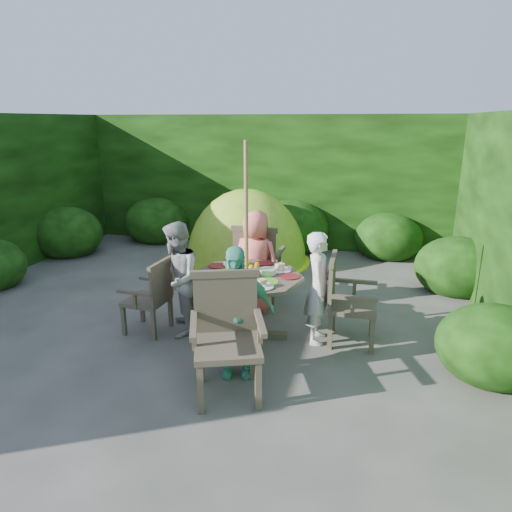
% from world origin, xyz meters
% --- Properties ---
extents(ground, '(60.00, 60.00, 0.00)m').
position_xyz_m(ground, '(0.00, 0.00, 0.00)').
color(ground, '#42403B').
rests_on(ground, ground).
extents(hedge_enclosure, '(9.00, 9.00, 2.50)m').
position_xyz_m(hedge_enclosure, '(0.00, 1.33, 1.25)').
color(hedge_enclosure, black).
rests_on(hedge_enclosure, ground).
extents(patio_table, '(1.44, 1.44, 0.89)m').
position_xyz_m(patio_table, '(0.83, -0.40, 0.62)').
color(patio_table, '#3B3327').
rests_on(patio_table, ground).
extents(parasol_pole, '(0.05, 0.05, 2.20)m').
position_xyz_m(parasol_pole, '(0.82, -0.40, 1.10)').
color(parasol_pole, brown).
rests_on(parasol_pole, ground).
extents(garden_chair_right, '(0.52, 0.58, 0.95)m').
position_xyz_m(garden_chair_right, '(1.91, -0.24, 0.51)').
color(garden_chair_right, '#3B3327').
rests_on(garden_chair_right, ground).
extents(garden_chair_left, '(0.48, 0.53, 0.84)m').
position_xyz_m(garden_chair_left, '(-0.27, -0.57, 0.45)').
color(garden_chair_left, '#3B3327').
rests_on(garden_chair_left, ground).
extents(garden_chair_back, '(0.63, 0.56, 1.04)m').
position_xyz_m(garden_chair_back, '(0.66, 0.68, 0.55)').
color(garden_chair_back, '#3B3327').
rests_on(garden_chair_back, ground).
extents(garden_chair_front, '(0.79, 0.75, 1.06)m').
position_xyz_m(garden_chair_front, '(0.95, -1.48, 0.57)').
color(garden_chair_front, '#3B3327').
rests_on(garden_chair_front, ground).
extents(child_right, '(0.33, 0.48, 1.26)m').
position_xyz_m(child_right, '(1.61, -0.29, 0.63)').
color(child_right, silver).
rests_on(child_right, ground).
extents(child_left, '(0.70, 0.78, 1.32)m').
position_xyz_m(child_left, '(0.03, -0.51, 0.66)').
color(child_left, '#969691').
rests_on(child_left, ground).
extents(child_back, '(0.70, 0.51, 1.32)m').
position_xyz_m(child_back, '(0.71, 0.39, 0.66)').
color(child_back, '#FA6F67').
rests_on(child_back, ground).
extents(child_front, '(0.82, 0.53, 1.30)m').
position_xyz_m(child_front, '(0.93, -1.19, 0.65)').
color(child_front, '#4FB997').
rests_on(child_front, ground).
extents(dome_tent, '(2.23, 2.23, 2.55)m').
position_xyz_m(dome_tent, '(0.00, 2.39, 0.00)').
color(dome_tent, '#7BB823').
rests_on(dome_tent, ground).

